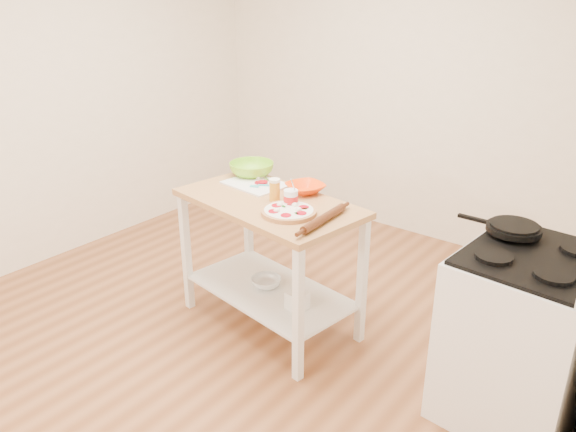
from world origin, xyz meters
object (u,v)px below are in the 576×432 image
Objects in this scene: shelf_glass_bowl at (266,282)px; knife at (257,174)px; green_bowl at (252,169)px; beer_pint at (275,190)px; orange_bowl at (305,188)px; rolling_pin at (324,219)px; spatula at (261,186)px; gas_stove at (522,336)px; yogurt_tub at (291,198)px; cutting_board at (256,183)px; skillet at (512,228)px; prep_island at (269,236)px; shelf_bin at (297,301)px; pizza at (289,211)px.

knife is at bearing 137.40° from shelf_glass_bowl.
beer_pint is at bearing -32.28° from green_bowl.
orange_bowl is 0.57× the size of rolling_pin.
shelf_glass_bowl is (-0.52, 0.09, -0.63)m from rolling_pin.
spatula is at bearing 151.48° from beer_pint.
orange_bowl is at bearing 16.13° from knife.
gas_stove is 3.58× the size of green_bowl.
yogurt_tub is 0.70m from shelf_glass_bowl.
green_bowl is (-0.14, 0.12, 0.04)m from cutting_board.
skillet is 1.85× the size of orange_bowl.
beer_pint reaches higher than shelf_glass_bowl.
shelf_glass_bowl is (-0.08, -0.01, -0.68)m from beer_pint.
orange_bowl reaches higher than cutting_board.
gas_stove is 7.86× the size of beer_pint.
cutting_board is 0.17m from knife.
beer_pint reaches higher than orange_bowl.
prep_island is 6.20× the size of shelf_glass_bowl.
gas_stove is 1.21m from rolling_pin.
orange_bowl is 0.77× the size of green_bowl.
knife is at bearing 143.99° from beer_pint.
gas_stove reaches higher than cutting_board.
yogurt_tub is at bearing 164.55° from rolling_pin.
gas_stove is 0.56m from skillet.
yogurt_tub is at bearing -48.92° from spatula.
cutting_board is at bearing 143.35° from shelf_glass_bowl.
knife is 1.10× the size of orange_bowl.
shelf_bin is at bearing -21.14° from beer_pint.
beer_pint is (0.22, -0.12, 0.06)m from spatula.
spatula is at bearing -19.51° from cutting_board.
skillet is 2.35× the size of yogurt_tub.
gas_stove reaches higher than beer_pint.
shelf_glass_bowl is (0.21, -0.16, -0.62)m from cutting_board.
knife is 0.62m from yogurt_tub.
orange_bowl is 0.70m from shelf_glass_bowl.
gas_stove is at bearing 5.67° from prep_island.
spatula is 0.39m from yogurt_tub.
rolling_pin is (0.84, -0.39, 0.01)m from knife.
spatula is 0.64× the size of shelf_glass_bowl.
shelf_bin is at bearing -59.90° from orange_bowl.
spatula is at bearing -21.49° from knife.
prep_island is 10.95× the size of shelf_bin.
shelf_bin is (0.29, -0.08, -0.33)m from prep_island.
pizza is 0.72m from knife.
knife is at bearing 145.95° from pizza.
shelf_bin is (0.55, -0.25, -0.59)m from cutting_board.
beer_pint reaches higher than knife.
skillet reaches higher than prep_island.
skillet is at bearing 11.28° from cutting_board.
prep_island is 1.47m from skillet.
skillet is 1.30m from orange_bowl.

